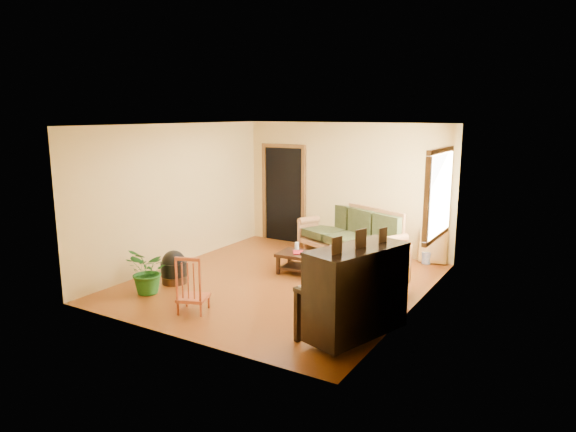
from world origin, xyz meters
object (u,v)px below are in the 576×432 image
Objects in this scene: coffee_table at (307,264)px; piano at (356,294)px; footstool at (174,271)px; sofa at (349,233)px; armchair at (385,270)px; red_chair at (193,283)px; potted_plant at (148,271)px; ceramic_crock at (426,258)px.

piano is (1.80, -2.02, 0.41)m from coffee_table.
sofa is at bearing 57.79° from footstool.
sofa reaches higher than armchair.
coffee_table is 1.55m from armchair.
sofa is 2.25× the size of coffee_table.
red_chair is (1.11, -0.79, 0.21)m from footstool.
armchair is 1.05× the size of potted_plant.
piano is 5.99× the size of ceramic_crock.
footstool is 0.51× the size of red_chair.
ceramic_crock is (-0.19, 3.75, -0.48)m from piano.
armchair is at bearing -26.69° from sofa.
coffee_table is at bearing 149.61° from piano.
piano is (1.63, -3.39, 0.11)m from sofa.
coffee_table is 1.21× the size of red_chair.
armchair is at bearing 22.28° from footstool.
coffee_table is at bearing -132.74° from ceramic_crock.
footstool is 1.92× the size of ceramic_crock.
armchair is at bearing -92.65° from ceramic_crock.
red_chair is at bearing -77.45° from sofa.
potted_plant is at bearing -152.21° from armchair.
potted_plant is at bearing -86.83° from footstool.
piano is 3.13× the size of footstool.
sofa is 3.12× the size of potted_plant.
red_chair is at bearing -35.48° from footstool.
armchair is 2.00m from ceramic_crock.
footstool is at bearing -98.59° from sofa.
footstool reaches higher than coffee_table.
ceramic_crock is (0.09, 1.98, -0.27)m from armchair.
armchair is 3.43× the size of ceramic_crock.
footstool reaches higher than ceramic_crock.
potted_plant is (0.03, -0.59, 0.16)m from footstool.
red_chair is 1.14× the size of potted_plant.
sofa is 3.76m from piano.
potted_plant is at bearing -160.04° from piano.
armchair is at bearing 24.99° from red_chair.
piano is at bearing 2.12° from potted_plant.
potted_plant is at bearing 149.07° from red_chair.
footstool is at bearing 124.11° from red_chair.
coffee_table is at bearing 167.51° from armchair.
sofa is 5.31× the size of footstool.
sofa is at bearing 126.42° from armchair.
sofa reaches higher than coffee_table.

